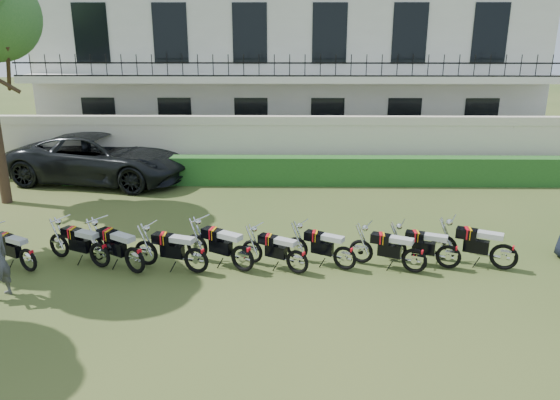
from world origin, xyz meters
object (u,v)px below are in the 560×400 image
Objects in this scene: motorcycle_4 at (242,252)px; motorcycle_0 at (27,254)px; motorcycle_5 at (297,256)px; motorcycle_6 at (345,252)px; motorcycle_1 at (99,249)px; motorcycle_2 at (134,254)px; motorcycle_7 at (415,255)px; suv at (102,158)px; motorcycle_9 at (505,251)px; motorcycle_3 at (196,254)px; motorcycle_8 at (449,251)px.

motorcycle_0 is at bearing 122.11° from motorcycle_4.
motorcycle_0 is 0.92× the size of motorcycle_4.
motorcycle_6 is (1.08, 0.22, 0.01)m from motorcycle_5.
motorcycle_2 is at bearing -83.49° from motorcycle_1.
motorcycle_7 reaches higher than motorcycle_5.
motorcycle_2 is 8.36m from suv.
motorcycle_7 is at bearing -65.90° from motorcycle_1.
motorcycle_5 is at bearing -62.91° from motorcycle_4.
motorcycle_6 is 3.63m from motorcycle_9.
motorcycle_3 is 1.13× the size of motorcycle_6.
motorcycle_5 is 0.93× the size of motorcycle_7.
suv is (-10.34, 7.35, 0.43)m from motorcycle_8.
motorcycle_1 is 0.95m from motorcycle_2.
motorcycle_6 is (3.36, 0.22, -0.03)m from motorcycle_3.
motorcycle_1 is at bearing 118.14° from motorcycle_4.
motorcycle_2 is 0.27× the size of suv.
motorcycle_4 is (3.31, -0.18, 0.02)m from motorcycle_1.
motorcycle_2 is at bearing 109.77° from motorcycle_3.
motorcycle_1 is at bearing -52.45° from motorcycle_0.
motorcycle_4 reaches higher than motorcycle_8.
motorcycle_3 is at bearing -71.29° from motorcycle_1.
motorcycle_0 is at bearing 121.70° from motorcycle_2.
motorcycle_6 reaches higher than motorcycle_5.
motorcycle_1 is 1.03× the size of motorcycle_7.
motorcycle_2 is 1.05× the size of motorcycle_6.
suv is (-3.22, 7.71, 0.38)m from motorcycle_2.
motorcycle_8 is (4.71, 0.23, -0.04)m from motorcycle_4.
motorcycle_7 reaches higher than motorcycle_0.
motorcycle_4 is 1.02× the size of motorcycle_7.
motorcycle_7 is at bearing -59.14° from motorcycle_5.
motorcycle_2 is at bearing 124.32° from motorcycle_4.
motorcycle_3 is at bearing 119.11° from motorcycle_5.
motorcycle_2 reaches higher than motorcycle_1.
motorcycle_9 is (10.80, 0.24, 0.05)m from motorcycle_0.
motorcycle_4 is at bearing -67.53° from motorcycle_1.
motorcycle_6 is at bearing -67.91° from motorcycle_3.
motorcycle_2 is (0.89, -0.31, 0.02)m from motorcycle_1.
motorcycle_3 reaches higher than motorcycle_8.
motorcycle_7 is (4.91, 0.08, -0.02)m from motorcycle_3.
motorcycle_3 is 1.04m from motorcycle_4.
motorcycle_9 is 13.75m from suv.
motorcycle_8 is (5.74, 0.32, -0.03)m from motorcycle_3.
motorcycle_9 is at bearing -60.36° from motorcycle_0.
motorcycle_2 is at bearing 119.63° from motorcycle_5.
motorcycle_7 is at bearing -55.83° from motorcycle_2.
motorcycle_0 is 0.93× the size of motorcycle_2.
motorcycle_4 reaches higher than motorcycle_0.
suv reaches higher than motorcycle_8.
motorcycle_8 is at bearing -114.23° from suv.
motorcycle_8 is (8.01, 0.05, -0.02)m from motorcycle_1.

